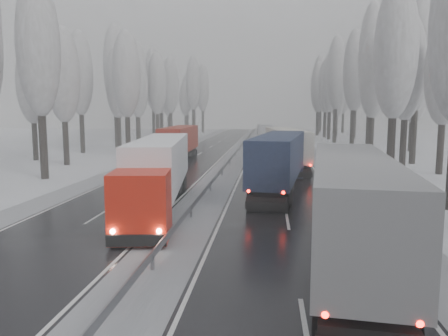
% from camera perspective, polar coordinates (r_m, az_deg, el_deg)
% --- Properties ---
extents(ground, '(260.00, 260.00, 0.00)m').
position_cam_1_polar(ground, '(13.23, -14.08, -18.96)').
color(ground, white).
rests_on(ground, ground).
extents(carriageway_right, '(7.50, 200.00, 0.03)m').
position_cam_1_polar(carriageway_right, '(41.53, 7.28, -0.67)').
color(carriageway_right, black).
rests_on(carriageway_right, ground).
extents(carriageway_left, '(7.50, 200.00, 0.03)m').
position_cam_1_polar(carriageway_left, '(42.58, -6.99, -0.47)').
color(carriageway_left, black).
rests_on(carriageway_left, ground).
extents(median_slush, '(3.00, 200.00, 0.04)m').
position_cam_1_polar(median_slush, '(41.73, 0.05, -0.57)').
color(median_slush, '#A2A4AA').
rests_on(median_slush, ground).
extents(shoulder_right, '(2.40, 200.00, 0.04)m').
position_cam_1_polar(shoulder_right, '(41.95, 14.05, -0.75)').
color(shoulder_right, '#A2A4AA').
rests_on(shoulder_right, ground).
extents(shoulder_left, '(2.40, 200.00, 0.04)m').
position_cam_1_polar(shoulder_left, '(43.94, -13.30, -0.36)').
color(shoulder_left, '#A2A4AA').
rests_on(shoulder_left, ground).
extents(median_guardrail, '(0.12, 200.00, 0.76)m').
position_cam_1_polar(median_guardrail, '(41.64, 0.05, 0.22)').
color(median_guardrail, slate).
rests_on(median_guardrail, ground).
extents(tree_18, '(3.60, 3.60, 16.58)m').
position_cam_1_polar(tree_18, '(39.80, 21.51, 13.96)').
color(tree_18, black).
rests_on(tree_18, ground).
extents(tree_19, '(3.60, 3.60, 14.57)m').
position_cam_1_polar(tree_19, '(45.15, 26.93, 11.20)').
color(tree_19, black).
rests_on(tree_19, ground).
extents(tree_20, '(3.60, 3.60, 15.71)m').
position_cam_1_polar(tree_20, '(48.45, 22.81, 11.98)').
color(tree_20, black).
rests_on(tree_20, ground).
extents(tree_21, '(3.60, 3.60, 18.62)m').
position_cam_1_polar(tree_21, '(53.09, 24.00, 13.48)').
color(tree_21, black).
rests_on(tree_21, ground).
extents(tree_22, '(3.60, 3.60, 15.86)m').
position_cam_1_polar(tree_22, '(58.30, 18.96, 11.38)').
color(tree_22, black).
rests_on(tree_22, ground).
extents(tree_23, '(3.60, 3.60, 13.55)m').
position_cam_1_polar(tree_23, '(63.71, 23.68, 9.46)').
color(tree_23, black).
rests_on(tree_23, ground).
extents(tree_24, '(3.60, 3.60, 20.49)m').
position_cam_1_polar(tree_24, '(64.04, 18.75, 13.65)').
color(tree_24, black).
rests_on(tree_24, ground).
extents(tree_25, '(3.60, 3.60, 19.44)m').
position_cam_1_polar(tree_25, '(69.58, 23.67, 12.34)').
color(tree_25, black).
rests_on(tree_25, ground).
extents(tree_26, '(3.60, 3.60, 18.78)m').
position_cam_1_polar(tree_26, '(73.87, 16.67, 12.01)').
color(tree_26, black).
rests_on(tree_26, ground).
extents(tree_27, '(3.60, 3.60, 17.62)m').
position_cam_1_polar(tree_27, '(79.27, 21.28, 10.94)').
color(tree_27, black).
rests_on(tree_27, ground).
extents(tree_28, '(3.60, 3.60, 19.62)m').
position_cam_1_polar(tree_28, '(84.22, 14.48, 11.85)').
color(tree_28, black).
rests_on(tree_28, ground).
extents(tree_29, '(3.60, 3.60, 18.11)m').
position_cam_1_polar(tree_29, '(89.41, 18.83, 10.80)').
color(tree_29, black).
rests_on(tree_29, ground).
extents(tree_30, '(3.60, 3.60, 17.86)m').
position_cam_1_polar(tree_30, '(93.80, 13.70, 10.71)').
color(tree_30, black).
rests_on(tree_30, ground).
extents(tree_31, '(3.60, 3.60, 18.58)m').
position_cam_1_polar(tree_31, '(98.71, 16.85, 10.70)').
color(tree_31, black).
rests_on(tree_31, ground).
extents(tree_32, '(3.60, 3.60, 17.33)m').
position_cam_1_polar(tree_32, '(101.22, 13.15, 10.28)').
color(tree_32, black).
rests_on(tree_32, ground).
extents(tree_33, '(3.60, 3.60, 14.33)m').
position_cam_1_polar(tree_33, '(105.53, 14.56, 9.07)').
color(tree_33, black).
rests_on(tree_33, ground).
extents(tree_34, '(3.60, 3.60, 17.63)m').
position_cam_1_polar(tree_34, '(108.18, 12.20, 10.21)').
color(tree_34, black).
rests_on(tree_34, ground).
extents(tree_35, '(3.60, 3.60, 18.25)m').
position_cam_1_polar(tree_35, '(113.49, 16.68, 10.13)').
color(tree_35, black).
rests_on(tree_35, ground).
extents(tree_36, '(3.60, 3.60, 20.23)m').
position_cam_1_polar(tree_36, '(118.18, 12.34, 10.76)').
color(tree_36, black).
rests_on(tree_36, ground).
extents(tree_37, '(3.60, 3.60, 16.37)m').
position_cam_1_polar(tree_37, '(122.96, 15.38, 9.39)').
color(tree_37, black).
rests_on(tree_37, ground).
extents(tree_38, '(3.60, 3.60, 17.97)m').
position_cam_1_polar(tree_38, '(128.78, 12.55, 9.83)').
color(tree_38, black).
rests_on(tree_38, ground).
extents(tree_39, '(3.60, 3.60, 16.19)m').
position_cam_1_polar(tree_39, '(133.05, 13.56, 9.23)').
color(tree_39, black).
rests_on(tree_39, ground).
extents(tree_58, '(3.60, 3.60, 17.21)m').
position_cam_1_polar(tree_58, '(40.91, -23.11, 14.26)').
color(tree_58, black).
rests_on(tree_58, ground).
extents(tree_60, '(3.60, 3.60, 14.84)m').
position_cam_1_polar(tree_60, '(50.48, -20.31, 11.25)').
color(tree_60, black).
rests_on(tree_60, ground).
extents(tree_61, '(3.60, 3.60, 13.95)m').
position_cam_1_polar(tree_61, '(56.66, -23.80, 10.04)').
color(tree_61, black).
rests_on(tree_61, ground).
extents(tree_62, '(3.60, 3.60, 16.04)m').
position_cam_1_polar(tree_62, '(57.94, -12.65, 11.74)').
color(tree_62, black).
rests_on(tree_62, ground).
extents(tree_63, '(3.60, 3.60, 16.88)m').
position_cam_1_polar(tree_63, '(64.54, -18.32, 11.57)').
color(tree_63, black).
rests_on(tree_63, ground).
extents(tree_64, '(3.60, 3.60, 15.42)m').
position_cam_1_polar(tree_64, '(67.79, -13.72, 10.72)').
color(tree_64, black).
rests_on(tree_64, ground).
extents(tree_65, '(3.60, 3.60, 19.48)m').
position_cam_1_polar(tree_65, '(72.34, -14.07, 12.55)').
color(tree_65, black).
rests_on(tree_65, ground).
extents(tree_66, '(3.60, 3.60, 15.23)m').
position_cam_1_polar(tree_66, '(76.89, -11.20, 10.29)').
color(tree_66, black).
rests_on(tree_66, ground).
extents(tree_67, '(3.60, 3.60, 17.09)m').
position_cam_1_polar(tree_67, '(81.18, -11.34, 10.97)').
color(tree_67, black).
rests_on(tree_67, ground).
extents(tree_68, '(3.60, 3.60, 16.65)m').
position_cam_1_polar(tree_68, '(83.01, -8.77, 10.75)').
color(tree_68, black).
rests_on(tree_68, ground).
extents(tree_69, '(3.60, 3.60, 19.35)m').
position_cam_1_polar(tree_69, '(88.28, -11.23, 11.61)').
color(tree_69, black).
rests_on(tree_69, ground).
extents(tree_70, '(3.60, 3.60, 17.09)m').
position_cam_1_polar(tree_70, '(92.75, -7.02, 10.60)').
color(tree_70, black).
rests_on(tree_70, ground).
extents(tree_71, '(3.60, 3.60, 19.61)m').
position_cam_1_polar(tree_71, '(97.87, -9.28, 11.33)').
color(tree_71, black).
rests_on(tree_71, ground).
extents(tree_72, '(3.60, 3.60, 15.11)m').
position_cam_1_polar(tree_72, '(102.37, -7.27, 9.58)').
color(tree_72, black).
rests_on(tree_72, ground).
extents(tree_73, '(3.60, 3.60, 17.22)m').
position_cam_1_polar(tree_73, '(106.99, -8.32, 10.19)').
color(tree_73, black).
rests_on(tree_73, ground).
extents(tree_74, '(3.60, 3.60, 19.68)m').
position_cam_1_polar(tree_74, '(112.31, -4.07, 10.92)').
color(tree_74, black).
rests_on(tree_74, ground).
extents(tree_75, '(3.60, 3.60, 18.60)m').
position_cam_1_polar(tree_75, '(118.07, -8.17, 10.36)').
color(tree_75, black).
rests_on(tree_75, ground).
extents(tree_76, '(3.60, 3.60, 18.55)m').
position_cam_1_polar(tree_76, '(121.36, -2.81, 10.33)').
color(tree_76, black).
rests_on(tree_76, ground).
extents(tree_77, '(3.60, 3.60, 14.32)m').
position_cam_1_polar(tree_77, '(126.15, -5.07, 8.97)').
color(tree_77, black).
rests_on(tree_77, ground).
extents(tree_78, '(3.60, 3.60, 19.55)m').
position_cam_1_polar(tree_78, '(128.45, -3.93, 10.44)').
color(tree_78, black).
rests_on(tree_78, ground).
extents(tree_79, '(3.60, 3.60, 17.07)m').
position_cam_1_polar(tree_79, '(132.81, -4.82, 9.65)').
color(tree_79, black).
rests_on(tree_79, ground).
extents(truck_grey_tarp, '(4.40, 16.57, 4.21)m').
position_cam_1_polar(truck_grey_tarp, '(17.51, 16.11, -3.97)').
color(truck_grey_tarp, '#56565C').
rests_on(truck_grey_tarp, ground).
extents(truck_blue_box, '(4.69, 16.51, 4.20)m').
position_cam_1_polar(truck_blue_box, '(31.85, 7.46, 1.28)').
color(truck_blue_box, '#1E224B').
rests_on(truck_blue_box, ground).
extents(truck_cream_box, '(4.49, 16.00, 4.07)m').
position_cam_1_polar(truck_cream_box, '(44.43, 7.90, 2.91)').
color(truck_cream_box, beige).
rests_on(truck_cream_box, ground).
extents(box_truck_distant, '(3.42, 8.58, 3.12)m').
position_cam_1_polar(box_truck_distant, '(92.31, 5.34, 4.78)').
color(box_truck_distant, silver).
rests_on(box_truck_distant, ground).
extents(truck_red_white, '(4.59, 16.33, 4.15)m').
position_cam_1_polar(truck_red_white, '(26.27, -8.52, -0.10)').
color(truck_red_white, red).
rests_on(truck_red_white, ground).
extents(truck_red_red, '(2.86, 15.85, 4.05)m').
position_cam_1_polar(truck_red_red, '(49.49, -6.05, 3.38)').
color(truck_red_red, red).
rests_on(truck_red_red, ground).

